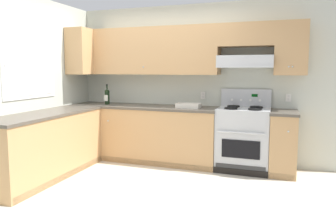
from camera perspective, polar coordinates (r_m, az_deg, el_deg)
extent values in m
plane|color=beige|center=(4.24, -7.26, -14.42)|extent=(7.04, 7.04, 0.00)
cube|color=beige|center=(5.33, 4.82, 3.91)|extent=(4.68, 0.12, 2.55)
cube|color=tan|center=(5.35, -3.68, 9.56)|extent=(2.38, 0.34, 0.76)
cube|color=tan|center=(4.93, 21.12, 9.42)|extent=(0.45, 0.34, 0.76)
cube|color=tan|center=(4.97, 13.86, 12.06)|extent=(0.80, 0.34, 0.34)
cube|color=#B7BABC|center=(4.91, 13.70, 7.57)|extent=(0.80, 0.46, 0.17)
cube|color=#B7BABC|center=(4.69, 13.41, 6.73)|extent=(0.80, 0.03, 0.04)
sphere|color=silver|center=(5.17, -4.44, 6.78)|extent=(0.02, 0.02, 0.02)
sphere|color=silver|center=(4.74, 20.78, 6.42)|extent=(0.02, 0.02, 0.02)
sphere|color=silver|center=(4.75, 21.34, 6.40)|extent=(0.02, 0.02, 0.02)
cube|color=silver|center=(5.24, 6.28, 1.72)|extent=(0.08, 0.01, 0.12)
cube|color=silver|center=(5.23, 6.27, 1.95)|extent=(0.03, 0.00, 0.03)
cube|color=silver|center=(5.24, 6.26, 1.47)|extent=(0.03, 0.00, 0.03)
cube|color=silver|center=(5.11, 20.71, 1.23)|extent=(0.08, 0.01, 0.12)
cube|color=silver|center=(5.10, 20.72, 1.47)|extent=(0.03, 0.00, 0.03)
cube|color=silver|center=(5.11, 20.70, 0.98)|extent=(0.03, 0.00, 0.03)
cube|color=beige|center=(4.99, -23.88, 3.22)|extent=(0.12, 4.00, 2.55)
cube|color=white|center=(4.94, -23.59, 6.40)|extent=(0.04, 1.00, 0.92)
cube|color=white|center=(4.93, -23.42, 6.41)|extent=(0.01, 0.90, 0.82)
cube|color=white|center=(4.93, -23.39, 6.41)|extent=(0.01, 0.90, 0.02)
cube|color=tan|center=(5.71, -14.69, 9.16)|extent=(0.34, 0.64, 0.76)
cube|color=tan|center=(5.33, -4.31, -5.18)|extent=(2.45, 0.61, 0.87)
cube|color=#51493F|center=(5.26, -4.35, -0.32)|extent=(2.47, 0.63, 0.04)
cube|color=tan|center=(4.91, 19.85, -6.56)|extent=(0.36, 0.61, 0.87)
cube|color=#51493F|center=(4.83, 20.06, -1.28)|extent=(0.39, 0.63, 0.04)
cube|color=black|center=(4.98, 0.53, -10.63)|extent=(3.54, 0.06, 0.09)
sphere|color=silver|center=(5.23, -10.66, -2.79)|extent=(0.03, 0.03, 0.03)
sphere|color=silver|center=(4.55, 20.69, -4.45)|extent=(0.03, 0.03, 0.03)
cube|color=tan|center=(4.78, -20.97, -6.95)|extent=(0.61, 1.89, 0.87)
cube|color=#51493F|center=(4.70, -21.19, -1.53)|extent=(0.63, 1.91, 0.04)
cube|color=black|center=(4.71, -18.16, -11.96)|extent=(0.06, 1.85, 0.09)
cube|color=#B7BABC|center=(4.93, 13.24, -6.06)|extent=(0.76, 0.58, 0.91)
cube|color=black|center=(4.66, 12.83, -7.72)|extent=(0.53, 0.01, 0.26)
cylinder|color=silver|center=(4.59, 12.87, -4.87)|extent=(0.65, 0.02, 0.02)
cube|color=#333333|center=(4.74, 12.74, -11.06)|extent=(0.70, 0.01, 0.11)
cube|color=#B7BABC|center=(4.85, 13.38, -0.70)|extent=(0.76, 0.58, 0.02)
cube|color=#B7BABC|center=(5.11, 13.73, 1.17)|extent=(0.76, 0.04, 0.29)
cube|color=#053F0C|center=(5.07, 15.22, 1.66)|extent=(0.09, 0.01, 0.04)
cylinder|color=black|center=(4.73, 11.16, -0.59)|extent=(0.19, 0.19, 0.02)
cylinder|color=black|center=(4.73, 11.16, -0.66)|extent=(0.07, 0.07, 0.01)
cylinder|color=black|center=(4.70, 15.27, -0.75)|extent=(0.19, 0.19, 0.02)
cylinder|color=black|center=(4.70, 15.27, -0.82)|extent=(0.07, 0.07, 0.01)
cylinder|color=black|center=(5.01, 11.61, -0.22)|extent=(0.19, 0.19, 0.02)
cylinder|color=black|center=(5.01, 11.61, -0.29)|extent=(0.07, 0.07, 0.01)
cylinder|color=black|center=(4.98, 15.49, -0.37)|extent=(0.19, 0.19, 0.02)
cylinder|color=black|center=(4.98, 15.49, -0.44)|extent=(0.07, 0.07, 0.01)
cylinder|color=white|center=(5.11, 11.37, 0.95)|extent=(0.04, 0.02, 0.04)
cylinder|color=white|center=(5.10, 12.93, 0.90)|extent=(0.04, 0.02, 0.04)
cylinder|color=white|center=(5.08, 14.51, 0.85)|extent=(0.04, 0.02, 0.04)
cylinder|color=white|center=(5.08, 16.09, 0.79)|extent=(0.04, 0.02, 0.04)
cylinder|color=black|center=(5.54, -10.81, 1.31)|extent=(0.08, 0.08, 0.23)
cone|color=black|center=(5.53, -10.84, 2.68)|extent=(0.08, 0.08, 0.04)
cylinder|color=black|center=(5.52, -10.85, 3.27)|extent=(0.03, 0.03, 0.08)
cylinder|color=black|center=(5.52, -10.86, 3.58)|extent=(0.03, 0.03, 0.02)
cube|color=silver|center=(5.50, -11.03, 1.23)|extent=(0.07, 0.00, 0.10)
cube|color=beige|center=(4.93, 3.68, -0.43)|extent=(0.29, 0.18, 0.02)
cube|color=beige|center=(4.83, 3.36, -0.24)|extent=(0.36, 0.01, 0.07)
cube|color=beige|center=(5.03, 4.00, 0.02)|extent=(0.36, 0.01, 0.07)
cube|color=beige|center=(4.98, 1.75, -0.04)|extent=(0.01, 0.19, 0.07)
cube|color=beige|center=(4.89, 5.66, -0.18)|extent=(0.01, 0.19, 0.07)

